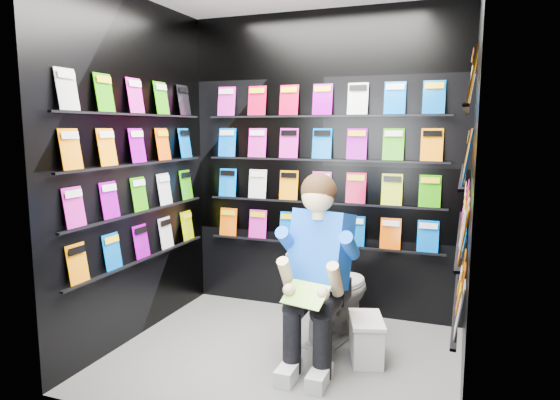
% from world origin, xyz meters
% --- Properties ---
extents(floor, '(2.40, 2.40, 0.00)m').
position_xyz_m(floor, '(0.00, 0.00, 0.00)').
color(floor, '#5C5C5A').
rests_on(floor, ground).
extents(wall_back, '(2.40, 0.04, 2.60)m').
position_xyz_m(wall_back, '(0.00, 1.00, 1.30)').
color(wall_back, black).
rests_on(wall_back, floor).
extents(wall_front, '(2.40, 0.04, 2.60)m').
position_xyz_m(wall_front, '(0.00, -1.00, 1.30)').
color(wall_front, black).
rests_on(wall_front, floor).
extents(wall_left, '(0.04, 2.00, 2.60)m').
position_xyz_m(wall_left, '(-1.20, 0.00, 1.30)').
color(wall_left, black).
rests_on(wall_left, floor).
extents(wall_right, '(0.04, 2.00, 2.60)m').
position_xyz_m(wall_right, '(1.20, 0.00, 1.30)').
color(wall_right, black).
rests_on(wall_right, floor).
extents(comics_back, '(2.10, 0.06, 1.37)m').
position_xyz_m(comics_back, '(0.00, 0.97, 1.31)').
color(comics_back, '#D36101').
rests_on(comics_back, wall_back).
extents(comics_left, '(0.06, 1.70, 1.37)m').
position_xyz_m(comics_left, '(-1.17, 0.00, 1.31)').
color(comics_left, '#D36101').
rests_on(comics_left, wall_left).
extents(comics_right, '(0.06, 1.70, 1.37)m').
position_xyz_m(comics_right, '(1.17, 0.00, 1.31)').
color(comics_right, '#D36101').
rests_on(comics_right, wall_right).
extents(toilet, '(0.58, 0.83, 0.73)m').
position_xyz_m(toilet, '(0.25, 0.46, 0.37)').
color(toilet, white).
rests_on(toilet, floor).
extents(longbox, '(0.31, 0.41, 0.28)m').
position_xyz_m(longbox, '(0.56, 0.17, 0.14)').
color(longbox, silver).
rests_on(longbox, floor).
extents(longbox_lid, '(0.33, 0.44, 0.03)m').
position_xyz_m(longbox_lid, '(0.56, 0.17, 0.29)').
color(longbox_lid, silver).
rests_on(longbox_lid, longbox).
extents(reader, '(0.71, 0.89, 1.45)m').
position_xyz_m(reader, '(0.25, 0.08, 0.78)').
color(reader, blue).
rests_on(reader, toilet).
extents(held_comic, '(0.31, 0.23, 0.12)m').
position_xyz_m(held_comic, '(0.25, -0.27, 0.58)').
color(held_comic, green).
rests_on(held_comic, reader).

